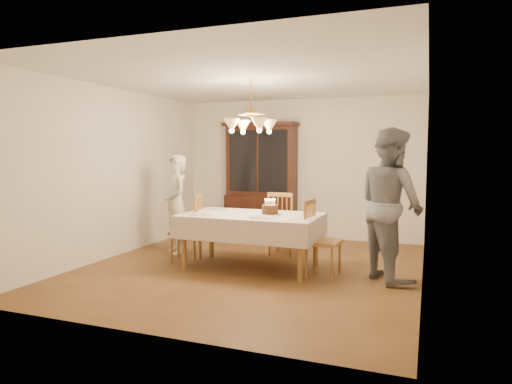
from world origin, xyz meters
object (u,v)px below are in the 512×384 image
at_px(elderly_woman, 177,204).
at_px(birthday_cake, 270,210).
at_px(china_hutch, 261,183).
at_px(dining_table, 251,220).
at_px(chair_far_side, 284,227).

bearing_deg(elderly_woman, birthday_cake, 29.82).
bearing_deg(china_hutch, elderly_woman, -114.07).
bearing_deg(birthday_cake, dining_table, -172.98).
xyz_separation_m(dining_table, birthday_cake, (0.27, 0.03, 0.14)).
xyz_separation_m(dining_table, chair_far_side, (0.19, 0.94, -0.24)).
distance_m(dining_table, elderly_woman, 1.55).
bearing_deg(elderly_woman, china_hutch, 110.37).
relative_size(china_hutch, elderly_woman, 1.37).
height_order(china_hutch, chair_far_side, china_hutch).
height_order(chair_far_side, elderly_woman, elderly_woman).
bearing_deg(chair_far_side, birthday_cake, -84.97).
relative_size(chair_far_side, birthday_cake, 3.33).
height_order(elderly_woman, birthday_cake, elderly_woman).
xyz_separation_m(dining_table, elderly_woman, (-1.47, 0.49, 0.10)).
distance_m(china_hutch, chair_far_side, 1.68).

